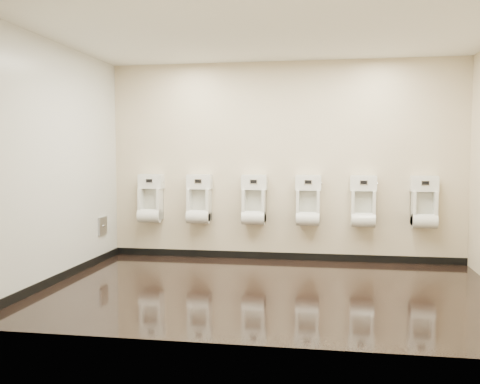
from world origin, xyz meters
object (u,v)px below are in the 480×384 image
Objects in this scene: access_panel at (103,226)px; urinal_3 at (308,204)px; urinal_2 at (254,204)px; urinal_1 at (199,203)px; urinal_4 at (363,205)px; urinal_0 at (151,202)px; urinal_5 at (424,206)px.

access_panel is 0.37× the size of urinal_3.
urinal_2 is at bearing 11.64° from access_panel.
urinal_4 is at bearing 0.00° from urinal_1.
urinal_0 is (0.56, 0.43, 0.31)m from access_panel.
urinal_5 is (0.80, 0.00, 0.00)m from urinal_4.
urinal_1 is at bearing 180.00° from urinal_3.
urinal_1 is (1.28, 0.43, 0.31)m from access_panel.
urinal_0 is 1.00× the size of urinal_2.
urinal_3 and urinal_4 have the same top height.
urinal_2 reaches higher than access_panel.
urinal_3 is 1.00× the size of urinal_4.
urinal_0 reaches higher than access_panel.
urinal_5 is at bearing 0.00° from urinal_4.
urinal_0 is 1.00× the size of urinal_5.
access_panel is 1.39m from urinal_1.
urinal_5 is at bearing 0.00° from urinal_3.
urinal_5 is (3.10, 0.00, 0.00)m from urinal_1.
urinal_3 is 0.75m from urinal_4.
urinal_0 and urinal_2 have the same top height.
urinal_2 is at bearing 180.00° from urinal_4.
urinal_1 is at bearing 18.46° from access_panel.
urinal_1 reaches higher than access_panel.
urinal_1 is at bearing 180.00° from urinal_4.
access_panel is 2.89m from urinal_3.
urinal_1 and urinal_2 have the same top height.
urinal_0 is at bearing 180.00° from urinal_3.
access_panel is 0.37× the size of urinal_2.
urinal_4 is at bearing 0.00° from urinal_0.
urinal_1 is 1.00× the size of urinal_4.
access_panel is 2.15m from urinal_2.
urinal_0 is at bearing 180.00° from urinal_2.
access_panel is 4.42m from urinal_5.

